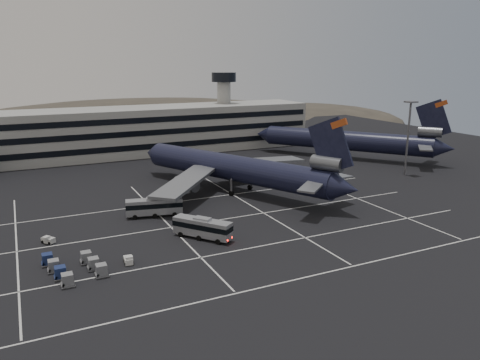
% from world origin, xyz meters
% --- Properties ---
extents(ground, '(260.00, 260.00, 0.00)m').
position_xyz_m(ground, '(0.00, 0.00, 0.00)').
color(ground, black).
rests_on(ground, ground).
extents(lane_markings, '(90.00, 55.62, 0.01)m').
position_xyz_m(lane_markings, '(0.95, 0.72, 0.01)').
color(lane_markings, silver).
rests_on(lane_markings, ground).
extents(terminal, '(125.00, 26.00, 24.00)m').
position_xyz_m(terminal, '(-2.95, 71.14, 6.93)').
color(terminal, gray).
rests_on(terminal, ground).
extents(hills, '(352.00, 180.00, 44.00)m').
position_xyz_m(hills, '(17.99, 170.00, -12.07)').
color(hills, '#38332B').
rests_on(hills, ground).
extents(lightpole_right, '(2.40, 2.40, 18.28)m').
position_xyz_m(lightpole_right, '(58.00, 15.00, 11.82)').
color(lightpole_right, slate).
rests_on(lightpole_right, ground).
extents(trijet_main, '(43.25, 54.25, 18.08)m').
position_xyz_m(trijet_main, '(13.61, 19.78, 5.25)').
color(trijet_main, black).
rests_on(trijet_main, ground).
extents(trijet_far, '(39.85, 49.23, 18.08)m').
position_xyz_m(trijet_far, '(58.41, 37.61, 5.43)').
color(trijet_far, black).
rests_on(trijet_far, ground).
extents(bus_near, '(7.86, 9.34, 3.52)m').
position_xyz_m(bus_near, '(-3.01, -3.09, 1.92)').
color(bus_near, gray).
rests_on(bus_near, ground).
extents(bus_far, '(10.44, 4.59, 3.59)m').
position_xyz_m(bus_far, '(-6.91, 11.01, 1.96)').
color(bus_far, gray).
rests_on(bus_far, ground).
extents(tug_a, '(1.34, 2.08, 1.27)m').
position_xyz_m(tug_a, '(-15.93, -7.58, 0.56)').
color(tug_a, beige).
rests_on(tug_a, ground).
extents(tug_b, '(2.17, 2.26, 1.26)m').
position_xyz_m(tug_b, '(-25.40, 5.51, 0.56)').
color(tug_b, beige).
rests_on(tug_b, ground).
extents(uld_cluster, '(8.25, 10.14, 1.65)m').
position_xyz_m(uld_cluster, '(-23.24, -7.13, 0.81)').
color(uld_cluster, '#2D2D30').
rests_on(uld_cluster, ground).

